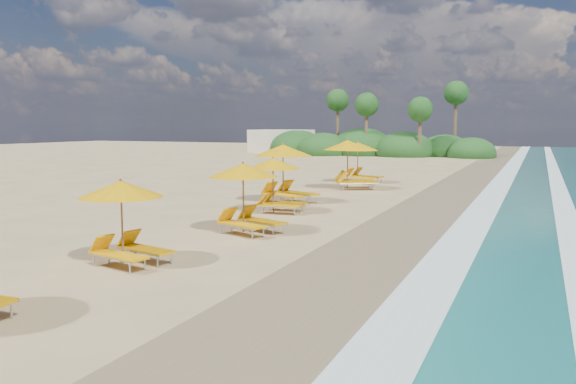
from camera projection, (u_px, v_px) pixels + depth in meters
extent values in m
plane|color=tan|center=(288.00, 228.00, 18.85)|extent=(160.00, 160.00, 0.00)
cube|color=#836B4E|center=(409.00, 238.00, 17.25)|extent=(4.00, 160.00, 0.01)
cube|color=white|center=(461.00, 241.00, 16.65)|extent=(1.20, 160.00, 0.01)
cube|color=white|center=(576.00, 250.00, 15.45)|extent=(0.80, 160.00, 0.01)
cylinder|color=olive|center=(122.00, 223.00, 13.95)|extent=(0.05, 0.05, 2.01)
cone|color=#DE9A04|center=(121.00, 189.00, 13.86)|extent=(2.46, 2.46, 0.40)
sphere|color=olive|center=(121.00, 180.00, 13.83)|extent=(0.07, 0.07, 0.07)
cylinder|color=olive|center=(243.00, 199.00, 18.01)|extent=(0.05, 0.05, 2.16)
cone|color=#DE9A04|center=(243.00, 170.00, 17.90)|extent=(2.82, 2.82, 0.43)
sphere|color=olive|center=(243.00, 163.00, 17.87)|extent=(0.08, 0.08, 0.08)
cylinder|color=olive|center=(273.00, 186.00, 22.20)|extent=(0.05, 0.05, 2.08)
cone|color=#DE9A04|center=(273.00, 164.00, 22.10)|extent=(2.34, 2.34, 0.42)
sphere|color=olive|center=(273.00, 158.00, 22.07)|extent=(0.07, 0.07, 0.07)
cylinder|color=olive|center=(283.00, 174.00, 25.03)|extent=(0.06, 0.06, 2.50)
cone|color=#DE9A04|center=(283.00, 150.00, 24.91)|extent=(3.31, 3.31, 0.50)
sphere|color=olive|center=(283.00, 144.00, 24.88)|extent=(0.09, 0.09, 0.09)
cylinder|color=olive|center=(348.00, 165.00, 30.18)|extent=(0.06, 0.06, 2.55)
cone|color=#DE9A04|center=(348.00, 145.00, 30.06)|extent=(3.56, 3.56, 0.51)
sphere|color=olive|center=(348.00, 140.00, 30.02)|extent=(0.09, 0.09, 0.09)
cylinder|color=olive|center=(358.00, 163.00, 33.58)|extent=(0.06, 0.06, 2.34)
cone|color=#DE9A04|center=(358.00, 146.00, 33.47)|extent=(2.94, 2.94, 0.47)
sphere|color=olive|center=(358.00, 142.00, 33.44)|extent=(0.08, 0.08, 0.08)
ellipsoid|color=#163D14|center=(404.00, 151.00, 62.09)|extent=(6.40, 6.40, 4.16)
ellipsoid|color=#163D14|center=(362.00, 149.00, 64.99)|extent=(7.20, 7.20, 4.68)
ellipsoid|color=#163D14|center=(323.00, 150.00, 64.79)|extent=(6.00, 6.00, 3.90)
ellipsoid|color=#163D14|center=(445.00, 151.00, 62.32)|extent=(5.60, 5.60, 3.64)
ellipsoid|color=#163D14|center=(297.00, 148.00, 68.20)|extent=(6.60, 6.60, 4.29)
ellipsoid|color=#163D14|center=(471.00, 153.00, 59.31)|extent=(5.00, 5.00, 3.25)
cylinder|color=brown|center=(420.00, 134.00, 59.26)|extent=(0.36, 0.36, 5.00)
sphere|color=#163D14|center=(420.00, 109.00, 58.97)|extent=(2.60, 2.60, 2.60)
cylinder|color=brown|center=(366.00, 130.00, 62.53)|extent=(0.36, 0.36, 5.60)
sphere|color=#163D14|center=(367.00, 104.00, 62.20)|extent=(2.60, 2.60, 2.60)
cylinder|color=brown|center=(337.00, 127.00, 65.91)|extent=(0.36, 0.36, 6.20)
sphere|color=#163D14|center=(338.00, 100.00, 65.55)|extent=(2.60, 2.60, 2.60)
cylinder|color=brown|center=(455.00, 125.00, 61.59)|extent=(0.36, 0.36, 6.80)
sphere|color=#163D14|center=(456.00, 93.00, 61.19)|extent=(2.60, 2.60, 2.60)
cube|color=beige|center=(281.00, 141.00, 71.13)|extent=(7.00, 5.00, 2.80)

